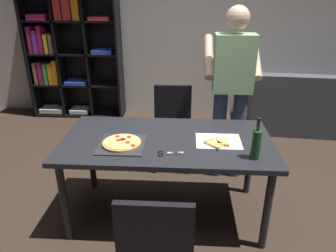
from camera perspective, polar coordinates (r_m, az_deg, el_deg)
The scene contains 12 objects.
ground_plane at distance 2.98m, azimuth -0.18°, elevation -15.41°, with size 12.00×12.00×0.00m, color #38281E.
back_wall at distance 4.93m, azimuth 1.82°, elevation 18.21°, with size 6.40×0.10×2.80m, color silver.
dining_table at distance 2.60m, azimuth -0.20°, elevation -3.82°, with size 1.72×0.89×0.75m.
chair_near_camera at distance 1.95m, azimuth -2.08°, elevation -21.11°, with size 0.42×0.42×0.90m.
chair_far_side at distance 3.52m, azimuth 0.77°, elevation 0.87°, with size 0.42×0.42×0.90m.
couch at distance 4.89m, azimuth 24.20°, elevation 2.84°, with size 1.76×0.98×0.85m.
bookshelf at distance 5.09m, azimuth -17.32°, elevation 12.69°, with size 1.40×0.35×1.95m.
person_serving_pizza at distance 3.17m, azimuth 11.53°, elevation 7.14°, with size 0.55×0.54×1.75m.
pepperoni_pizza_on_tray at distance 2.49m, azimuth -8.40°, elevation -3.13°, with size 0.36×0.36×0.04m.
pizza_slices_on_towel at distance 2.53m, azimuth 9.15°, elevation -2.88°, with size 0.36×0.29×0.03m.
wine_bottle at distance 2.32m, azimuth 15.72°, elevation -3.10°, with size 0.07×0.07×0.32m.
kitchen_scissors at distance 2.35m, azimuth -0.38°, elevation -4.96°, with size 0.20×0.09×0.01m.
Camera 1 is at (0.15, -2.30, 1.89)m, focal length 33.49 mm.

